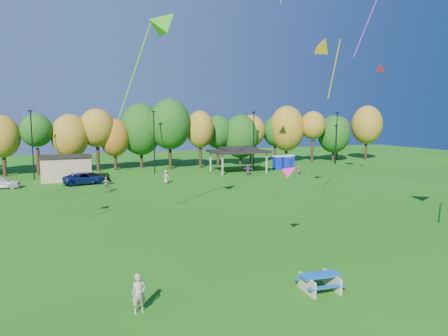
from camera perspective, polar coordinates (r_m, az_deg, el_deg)
name	(u,v)px	position (r m, az deg, el deg)	size (l,w,h in m)	color
ground	(277,274)	(21.64, 7.52, -14.76)	(160.00, 160.00, 0.00)	#19600F
tree_line	(127,132)	(63.67, -13.66, 5.00)	(93.57, 10.55, 11.15)	black
lamp_posts	(154,140)	(58.80, -9.95, 3.94)	(64.50, 0.25, 9.09)	black
utility_building	(66,168)	(55.87, -21.59, 0.03)	(6.30, 4.30, 3.25)	tan
pavilion	(238,151)	(59.69, 2.04, 2.48)	(8.20, 6.20, 3.77)	tan
porta_potties	(284,162)	(64.30, 8.61, 0.83)	(3.75, 2.06, 2.18)	#0D21A9
picnic_table	(320,281)	(19.92, 13.51, -15.44)	(1.96, 1.67, 0.80)	tan
kite_flyer	(139,293)	(17.67, -12.06, -17.11)	(0.61, 0.40, 1.67)	tan
car_a	(1,183)	(52.49, -29.29, -1.83)	(1.68, 4.17, 1.42)	silver
car_c	(85,178)	(51.79, -19.22, -1.41)	(2.39, 5.19, 1.44)	navy
car_d	(92,177)	(52.75, -18.39, -1.29)	(1.86, 4.57, 1.33)	black
far_person_0	(166,177)	(49.96, -8.31, -1.25)	(0.82, 0.53, 1.67)	#989668
far_person_1	(106,185)	(45.31, -16.50, -2.29)	(1.02, 0.42, 1.74)	#738853
far_person_2	(248,170)	(56.63, 3.43, -0.24)	(1.49, 0.48, 1.61)	#963E83
far_person_5	(299,170)	(57.59, 10.63, -0.22)	(0.59, 0.39, 1.63)	#98475F
kite_0	(380,67)	(53.53, 21.42, 13.27)	(1.88, 1.79, 1.52)	red
kite_9	(166,22)	(28.64, -8.30, 19.92)	(4.62, 2.03, 7.66)	#35A516
kite_13	(291,171)	(23.62, 9.54, -0.38)	(1.35, 1.29, 1.09)	#F10D70
kite_15	(323,45)	(37.02, 13.92, 16.66)	(1.75, 3.49, 5.64)	gold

